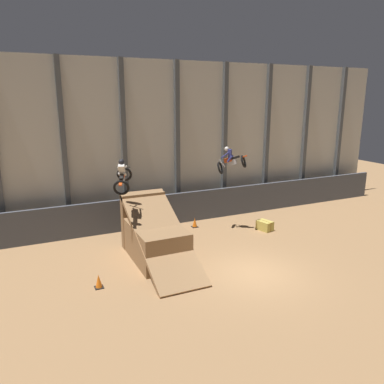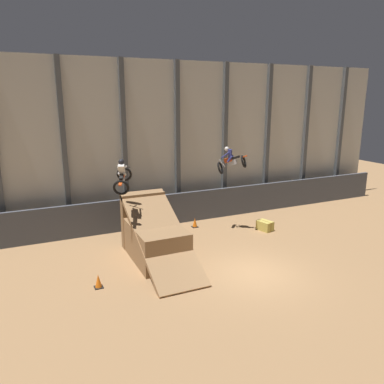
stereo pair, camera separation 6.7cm
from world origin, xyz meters
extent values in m
plane|color=#9E754C|center=(0.00, 0.00, 0.00)|extent=(60.00, 60.00, 0.00)
cube|color=beige|center=(0.00, 9.08, 4.91)|extent=(32.00, 0.12, 9.81)
cube|color=#4C5156|center=(-6.76, 8.88, 4.91)|extent=(0.28, 0.28, 9.81)
cube|color=#4C5156|center=(-3.38, 8.88, 4.91)|extent=(0.28, 0.28, 9.81)
cube|color=#4C5156|center=(0.00, 8.88, 4.91)|extent=(0.28, 0.28, 9.81)
cube|color=#4C5156|center=(3.38, 8.88, 4.91)|extent=(0.28, 0.28, 9.81)
cube|color=#4C5156|center=(6.76, 8.88, 4.91)|extent=(0.28, 0.28, 9.81)
cube|color=#4C5156|center=(10.13, 8.88, 4.91)|extent=(0.28, 0.28, 9.81)
cube|color=#4C5156|center=(13.51, 8.88, 4.91)|extent=(0.28, 0.28, 9.81)
cube|color=#474C56|center=(0.00, 7.87, 0.96)|extent=(31.36, 0.20, 1.91)
cube|color=#966F48|center=(-3.45, 3.50, 0.85)|extent=(2.23, 4.06, 1.71)
cube|color=olive|center=(-3.45, 5.28, 1.42)|extent=(2.28, 0.50, 2.84)
cube|color=#9E754C|center=(-3.45, 2.63, 1.42)|extent=(2.28, 5.88, 3.02)
torus|color=black|center=(-4.51, 4.66, 4.03)|extent=(0.78, 0.53, 0.73)
torus|color=black|center=(-5.00, 3.40, 3.69)|extent=(0.78, 0.53, 0.73)
cube|color=#B7B7BC|center=(-4.78, 3.96, 3.97)|extent=(0.38, 0.60, 0.40)
cube|color=#E54C19|center=(-4.74, 4.06, 4.20)|extent=(0.36, 0.52, 0.34)
cube|color=black|center=(-4.88, 3.70, 4.12)|extent=(0.36, 0.59, 0.25)
cube|color=#E54C19|center=(-5.06, 3.25, 3.92)|extent=(0.26, 0.39, 0.15)
cylinder|color=#B7B7BC|center=(-4.59, 4.44, 4.22)|extent=(0.10, 0.14, 0.55)
cylinder|color=black|center=(-4.63, 4.35, 4.44)|extent=(0.56, 0.41, 0.04)
cube|color=silver|center=(-4.84, 3.82, 4.44)|extent=(0.41, 0.49, 0.52)
sphere|color=black|center=(-4.83, 3.83, 4.78)|extent=(0.36, 0.39, 0.32)
cylinder|color=silver|center=(-4.91, 3.97, 4.21)|extent=(0.26, 0.44, 0.25)
cylinder|color=silver|center=(-4.68, 3.89, 4.21)|extent=(0.26, 0.44, 0.25)
cylinder|color=silver|center=(-4.91, 4.09, 4.52)|extent=(0.26, 0.52, 0.13)
cylinder|color=silver|center=(-4.61, 3.97, 4.52)|extent=(0.26, 0.52, 0.13)
torus|color=black|center=(1.37, 5.79, 3.70)|extent=(0.74, 0.76, 0.73)
torus|color=black|center=(2.35, 4.90, 4.14)|extent=(0.74, 0.76, 0.73)
cube|color=#B7B7BC|center=(1.87, 5.34, 4.05)|extent=(0.55, 0.53, 0.43)
cube|color=#E54C19|center=(1.71, 5.49, 4.19)|extent=(0.50, 0.48, 0.37)
cube|color=black|center=(1.98, 5.24, 4.33)|extent=(0.53, 0.50, 0.29)
cube|color=#E54C19|center=(2.36, 4.89, 4.42)|extent=(0.36, 0.35, 0.17)
cylinder|color=#B7B7BC|center=(1.44, 5.73, 3.98)|extent=(0.33, 0.31, 0.46)
cylinder|color=black|center=(1.42, 5.75, 4.23)|extent=(0.30, 0.62, 0.04)
cube|color=navy|center=(1.78, 5.42, 4.53)|extent=(0.32, 0.33, 0.50)
sphere|color=silver|center=(1.63, 5.56, 4.81)|extent=(0.42, 0.41, 0.33)
cylinder|color=navy|center=(1.71, 5.32, 4.27)|extent=(0.32, 0.31, 0.40)
cylinder|color=navy|center=(1.88, 5.50, 4.27)|extent=(0.32, 0.31, 0.40)
cylinder|color=navy|center=(1.49, 5.46, 4.48)|extent=(0.39, 0.37, 0.39)
cylinder|color=navy|center=(1.71, 5.70, 4.48)|extent=(0.39, 0.37, 0.39)
cube|color=black|center=(0.20, 6.72, 0.01)|extent=(0.36, 0.36, 0.03)
cone|color=orange|center=(0.20, 6.72, 0.31)|extent=(0.28, 0.28, 0.55)
cube|color=black|center=(-6.56, 1.60, 0.01)|extent=(0.36, 0.36, 0.03)
cone|color=orange|center=(-6.56, 1.60, 0.31)|extent=(0.28, 0.28, 0.55)
cube|color=#CCB751|center=(3.73, 4.50, 0.28)|extent=(0.80, 1.02, 0.56)
cube|color=#996623|center=(3.73, 4.50, 0.28)|extent=(0.26, 0.89, 0.57)
camera|label=1|loc=(-8.93, -12.70, 7.58)|focal=35.00mm
camera|label=2|loc=(-8.87, -12.72, 7.58)|focal=35.00mm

